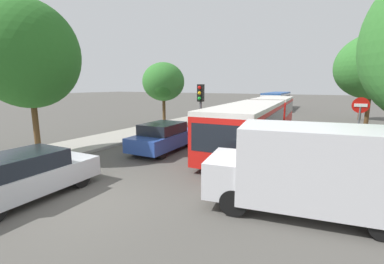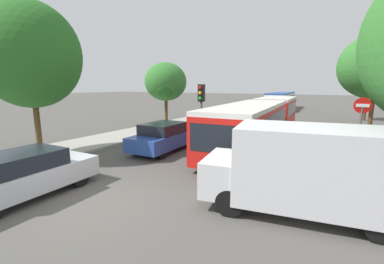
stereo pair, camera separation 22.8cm
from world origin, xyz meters
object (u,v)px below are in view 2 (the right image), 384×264
object	(u,v)px
queued_car_silver	(25,174)
city_bus_rear	(281,100)
queued_car_blue	(164,137)
traffic_light	(201,102)
tree_right_mid	(376,68)
articulated_bus	(263,117)
no_entry_sign	(361,119)
tree_right_far	(369,77)
queued_car_graphite	(242,115)
tree_left_near	(32,58)
queued_car_navy	(213,123)
tree_left_mid	(166,83)
white_van	(309,168)

from	to	relation	value
queued_car_silver	city_bus_rear	bearing A→B (deg)	-2.91
queued_car_blue	traffic_light	world-z (taller)	traffic_light
traffic_light	tree_right_mid	distance (m)	12.54
articulated_bus	no_entry_sign	distance (m)	5.62
queued_car_silver	tree_right_far	world-z (taller)	tree_right_far
queued_car_silver	queued_car_graphite	size ratio (longest dim) A/B	1.02
tree_left_near	queued_car_navy	bearing A→B (deg)	67.53
articulated_bus	queued_car_blue	xyz separation A→B (m)	(-3.51, -5.65, -0.65)
queued_car_silver	traffic_light	size ratio (longest dim) A/B	1.21
queued_car_navy	tree_left_near	size ratio (longest dim) A/B	0.58
city_bus_rear	queued_car_navy	size ratio (longest dim) A/B	2.75
queued_car_graphite	tree_left_mid	bearing A→B (deg)	139.73
tree_left_mid	tree_right_far	world-z (taller)	tree_right_far
tree_right_mid	tree_right_far	bearing A→B (deg)	88.95
no_entry_sign	tree_left_mid	size ratio (longest dim) A/B	0.55
white_van	queued_car_blue	bearing A→B (deg)	-35.68
queued_car_blue	queued_car_graphite	world-z (taller)	queued_car_blue
tree_right_far	queued_car_graphite	bearing A→B (deg)	-140.72
tree_left_mid	no_entry_sign	bearing A→B (deg)	-12.27
no_entry_sign	tree_right_far	world-z (taller)	tree_right_far
queued_car_silver	no_entry_sign	xyz separation A→B (m)	(8.75, 9.82, 1.16)
queued_car_silver	queued_car_blue	xyz separation A→B (m)	(0.22, 6.64, 0.03)
queued_car_blue	queued_car_navy	xyz separation A→B (m)	(-0.13, 5.99, -0.04)
city_bus_rear	queued_car_graphite	world-z (taller)	city_bus_rear
articulated_bus	queued_car_graphite	distance (m)	6.86
tree_left_mid	traffic_light	bearing A→B (deg)	-38.47
city_bus_rear	tree_right_far	world-z (taller)	tree_right_far
white_van	tree_left_near	size ratio (longest dim) A/B	0.76
queued_car_blue	queued_car_silver	bearing A→B (deg)	175.50
queued_car_navy	tree_right_far	xyz separation A→B (m)	(9.68, 13.31, 3.42)
no_entry_sign	tree_left_mid	xyz separation A→B (m)	(-12.79, 2.78, 1.66)
tree_right_far	no_entry_sign	bearing A→B (deg)	-93.64
queued_car_navy	queued_car_graphite	distance (m)	5.54
tree_right_mid	traffic_light	bearing A→B (deg)	-130.66
city_bus_rear	queued_car_blue	xyz separation A→B (m)	(0.03, -27.48, -0.63)
tree_right_far	tree_left_near	bearing A→B (deg)	-120.69
city_bus_rear	articulated_bus	bearing A→B (deg)	-173.85
articulated_bus	white_van	distance (m)	9.79
queued_car_blue	tree_right_mid	size ratio (longest dim) A/B	0.63
queued_car_navy	no_entry_sign	distance (m)	9.18
queued_car_blue	tree_right_far	world-z (taller)	tree_right_far
tree_right_mid	tree_left_near	bearing A→B (deg)	-132.59
white_van	tree_right_far	size ratio (longest dim) A/B	0.89
queued_car_graphite	white_van	distance (m)	16.58
no_entry_sign	queued_car_navy	bearing A→B (deg)	-108.04
queued_car_blue	tree_right_mid	distance (m)	14.87
queued_car_silver	traffic_light	world-z (taller)	traffic_light
queued_car_navy	traffic_light	distance (m)	5.05
white_van	tree_right_mid	world-z (taller)	tree_right_mid
queued_car_navy	tree_left_mid	xyz separation A→B (m)	(-4.13, -0.04, 2.84)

